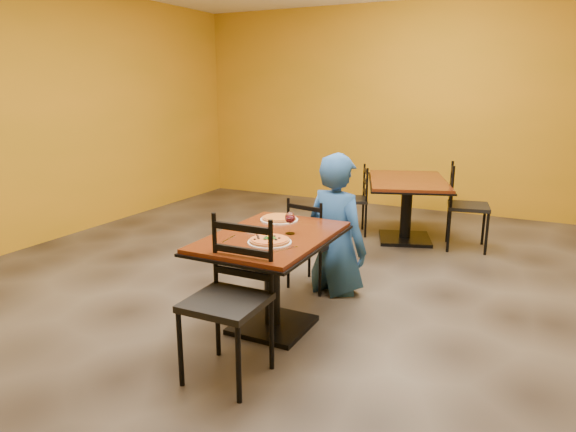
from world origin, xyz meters
The scene contains 19 objects.
floor centered at (0.00, 0.00, 0.00)m, with size 7.00×8.00×0.01m, color black.
wall_back centered at (0.00, 4.00, 1.50)m, with size 7.00×0.01×3.00m, color #C58215.
wall_left centered at (-3.50, 0.00, 1.50)m, with size 0.01×8.00×3.00m, color #C58215.
table_main centered at (0.00, -0.50, 0.56)m, with size 0.83×1.23×0.75m.
table_second centered at (0.34, 2.26, 0.56)m, with size 1.27×1.54×0.75m.
chair_main_near centered at (0.07, -1.24, 0.51)m, with size 0.46×0.46×1.02m, color black, non-canonical shape.
chair_main_far centered at (-0.05, 0.42, 0.43)m, with size 0.38×0.38×0.85m, color black, non-canonical shape.
chair_second_left centered at (-0.36, 2.26, 0.43)m, with size 0.39×0.39×0.86m, color black, non-canonical shape.
chair_second_right centered at (1.04, 2.26, 0.49)m, with size 0.44×0.44×0.98m, color black, non-canonical shape.
diner centered at (0.16, 0.44, 0.63)m, with size 0.62×0.41×1.26m, color navy.
plate_main centered at (0.09, -0.69, 0.76)m, with size 0.31×0.31×0.01m, color white.
pizza_main centered at (0.09, -0.69, 0.77)m, with size 0.28×0.28×0.02m, color #990F0B.
plate_far centered at (-0.14, -0.11, 0.76)m, with size 0.31×0.31×0.01m, color white.
pizza_far centered at (-0.14, -0.11, 0.77)m, with size 0.28×0.28×0.02m, color #BD7624.
side_plate centered at (-0.16, -0.47, 0.76)m, with size 0.16×0.16×0.01m, color white.
dip centered at (-0.16, -0.47, 0.76)m, with size 0.09×0.09×0.01m, color tan.
wine_glass centered at (0.11, -0.42, 0.84)m, with size 0.08×0.08×0.18m, color white, non-canonical shape.
fork centered at (-0.22, -0.74, 0.75)m, with size 0.01×0.19×0.00m, color silver.
knife centered at (0.25, -0.78, 0.75)m, with size 0.01×0.21×0.00m, color silver.
Camera 1 is at (1.73, -3.71, 1.82)m, focal length 31.99 mm.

